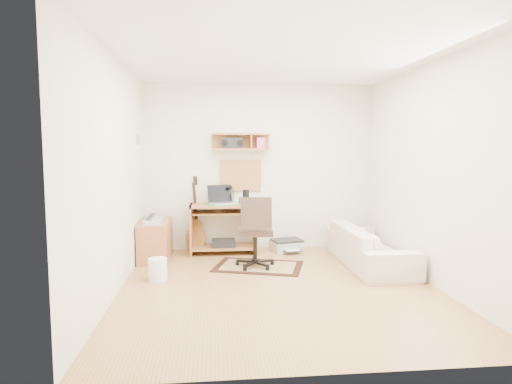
{
  "coord_description": "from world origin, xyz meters",
  "views": [
    {
      "loc": [
        -0.74,
        -4.86,
        1.59
      ],
      "look_at": [
        -0.15,
        1.05,
        1.0
      ],
      "focal_mm": 30.54,
      "sensor_mm": 36.0,
      "label": 1
    }
  ],
  "objects": [
    {
      "name": "right_wall",
      "position": [
        1.8,
        0.0,
        1.3
      ],
      "size": [
        0.01,
        4.0,
        2.6
      ],
      "primitive_type": "cube",
      "color": "silver",
      "rests_on": "ground"
    },
    {
      "name": "task_chair",
      "position": [
        -0.18,
        0.84,
        0.49
      ],
      "size": [
        0.52,
        0.52,
        0.98
      ],
      "primitive_type": null,
      "rotation": [
        0.0,
        0.0,
        -0.04
      ],
      "color": "#33251E",
      "rests_on": "floor"
    },
    {
      "name": "back_wall",
      "position": [
        0.0,
        2.0,
        1.3
      ],
      "size": [
        3.6,
        0.01,
        2.6
      ],
      "primitive_type": "cube",
      "color": "silver",
      "rests_on": "ground"
    },
    {
      "name": "speaker",
      "position": [
        -0.24,
        1.68,
        0.86
      ],
      "size": [
        0.1,
        0.1,
        0.22
      ],
      "primitive_type": "cylinder",
      "color": "black",
      "rests_on": "desk"
    },
    {
      "name": "laptop",
      "position": [
        -0.59,
        1.71,
        0.9
      ],
      "size": [
        0.49,
        0.49,
        0.29
      ],
      "primitive_type": null,
      "rotation": [
        0.0,
        0.0,
        0.34
      ],
      "color": "silver",
      "rests_on": "desk"
    },
    {
      "name": "left_wall",
      "position": [
        -1.8,
        0.0,
        1.3
      ],
      "size": [
        0.01,
        4.0,
        2.6
      ],
      "primitive_type": "cube",
      "color": "silver",
      "rests_on": "ground"
    },
    {
      "name": "desk",
      "position": [
        -0.59,
        1.73,
        0.38
      ],
      "size": [
        1.0,
        0.55,
        0.75
      ],
      "primitive_type": null,
      "color": "#B0653E",
      "rests_on": "floor"
    },
    {
      "name": "printer",
      "position": [
        0.4,
        1.73,
        0.08
      ],
      "size": [
        0.53,
        0.46,
        0.17
      ],
      "primitive_type": "cube",
      "rotation": [
        0.0,
        0.0,
        0.24
      ],
      "color": "#A5A8AA",
      "rests_on": "floor"
    },
    {
      "name": "boombox",
      "position": [
        -0.44,
        1.87,
        1.68
      ],
      "size": [
        0.31,
        0.14,
        0.16
      ],
      "primitive_type": "cube",
      "color": "black",
      "rests_on": "wall_shelf"
    },
    {
      "name": "cork_board",
      "position": [
        -0.3,
        1.98,
        1.17
      ],
      "size": [
        0.64,
        0.03,
        0.49
      ],
      "primitive_type": "cube",
      "color": "tan",
      "rests_on": "back_wall"
    },
    {
      "name": "ceiling",
      "position": [
        0.0,
        0.0,
        2.6
      ],
      "size": [
        3.6,
        4.0,
        0.01
      ],
      "primitive_type": "cube",
      "color": "white",
      "rests_on": "ground"
    },
    {
      "name": "floor",
      "position": [
        0.0,
        0.0,
        -0.01
      ],
      "size": [
        3.6,
        4.0,
        0.01
      ],
      "primitive_type": "cube",
      "color": "#A87B46",
      "rests_on": "ground"
    },
    {
      "name": "sofa",
      "position": [
        1.38,
        0.8,
        0.36
      ],
      "size": [
        0.54,
        1.84,
        0.72
      ],
      "primitive_type": "imported",
      "rotation": [
        0.0,
        0.0,
        1.57
      ],
      "color": "beige",
      "rests_on": "floor"
    },
    {
      "name": "cabinet",
      "position": [
        -1.58,
        1.46,
        0.28
      ],
      "size": [
        0.4,
        0.9,
        0.55
      ],
      "primitive_type": "cube",
      "color": "#B0653E",
      "rests_on": "floor"
    },
    {
      "name": "wall_photo",
      "position": [
        -1.79,
        1.5,
        1.72
      ],
      "size": [
        0.02,
        0.2,
        0.15
      ],
      "primitive_type": "cube",
      "color": "#4C8CBF",
      "rests_on": "left_wall"
    },
    {
      "name": "desk_lamp",
      "position": [
        -0.43,
        1.87,
        0.89
      ],
      "size": [
        0.09,
        0.09,
        0.27
      ],
      "primitive_type": null,
      "color": "black",
      "rests_on": "desk"
    },
    {
      "name": "rug",
      "position": [
        -0.13,
        0.86,
        0.01
      ],
      "size": [
        1.32,
        1.06,
        0.02
      ],
      "primitive_type": "cube",
      "rotation": [
        0.0,
        0.0,
        -0.29
      ],
      "color": "tan",
      "rests_on": "floor"
    },
    {
      "name": "guitar",
      "position": [
        -1.01,
        1.86,
        0.59
      ],
      "size": [
        0.36,
        0.29,
        1.18
      ],
      "primitive_type": null,
      "rotation": [
        0.0,
        0.0,
        -0.34
      ],
      "color": "#AD7335",
      "rests_on": "floor"
    },
    {
      "name": "pencil_cup",
      "position": [
        -0.31,
        1.83,
        0.8
      ],
      "size": [
        0.07,
        0.07,
        0.09
      ],
      "primitive_type": "cylinder",
      "color": "#384EAA",
      "rests_on": "desk"
    },
    {
      "name": "waste_basket",
      "position": [
        -1.41,
        0.38,
        0.14
      ],
      "size": [
        0.28,
        0.28,
        0.27
      ],
      "primitive_type": "cylinder",
      "rotation": [
        0.0,
        0.0,
        -0.26
      ],
      "color": "white",
      "rests_on": "floor"
    },
    {
      "name": "wall_shelf",
      "position": [
        -0.3,
        1.88,
        1.7
      ],
      "size": [
        0.9,
        0.25,
        0.26
      ],
      "primitive_type": "cube",
      "color": "#B0653E",
      "rests_on": "back_wall"
    },
    {
      "name": "music_keyboard",
      "position": [
        -1.58,
        1.46,
        0.58
      ],
      "size": [
        0.23,
        0.72,
        0.06
      ],
      "primitive_type": "cube",
      "color": "#B2B5BA",
      "rests_on": "cabinet"
    }
  ]
}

